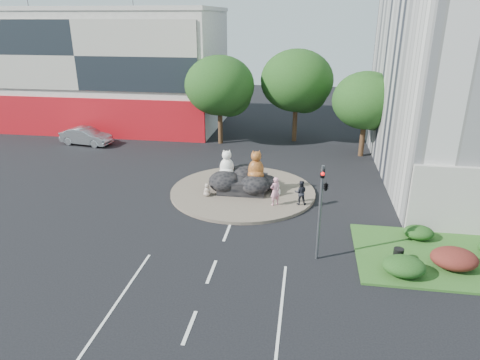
# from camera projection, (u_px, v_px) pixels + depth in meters

# --- Properties ---
(ground) EXTENTS (120.00, 120.00, 0.00)m
(ground) POSITION_uv_depth(u_px,v_px,m) (212.00, 272.00, 20.58)
(ground) COLOR black
(ground) RESTS_ON ground
(roundabout_island) EXTENTS (10.00, 10.00, 0.20)m
(roundabout_island) POSITION_uv_depth(u_px,v_px,m) (243.00, 191.00, 29.76)
(roundabout_island) COLOR brown
(roundabout_island) RESTS_ON ground
(rock_plinth) EXTENTS (3.20, 2.60, 0.90)m
(rock_plinth) POSITION_uv_depth(u_px,v_px,m) (243.00, 184.00, 29.57)
(rock_plinth) COLOR black
(rock_plinth) RESTS_ON roundabout_island
(shophouse_block) EXTENTS (25.20, 12.30, 17.40)m
(shophouse_block) POSITION_uv_depth(u_px,v_px,m) (105.00, 68.00, 46.73)
(shophouse_block) COLOR silver
(shophouse_block) RESTS_ON ground
(grass_verge) EXTENTS (10.00, 6.00, 0.12)m
(grass_verge) POSITION_uv_depth(u_px,v_px,m) (457.00, 259.00, 21.57)
(grass_verge) COLOR #2A551C
(grass_verge) RESTS_ON ground
(tree_left) EXTENTS (6.46, 6.46, 8.27)m
(tree_left) POSITION_uv_depth(u_px,v_px,m) (221.00, 88.00, 39.62)
(tree_left) COLOR #382314
(tree_left) RESTS_ON ground
(tree_mid) EXTENTS (6.84, 6.84, 8.76)m
(tree_mid) POSITION_uv_depth(u_px,v_px,m) (297.00, 84.00, 40.33)
(tree_mid) COLOR #382314
(tree_mid) RESTS_ON ground
(tree_right) EXTENTS (5.70, 5.70, 7.30)m
(tree_right) POSITION_uv_depth(u_px,v_px,m) (367.00, 103.00, 36.10)
(tree_right) COLOR #382314
(tree_right) RESTS_ON ground
(hedge_near_green) EXTENTS (2.00, 1.60, 0.90)m
(hedge_near_green) POSITION_uv_depth(u_px,v_px,m) (404.00, 266.00, 19.98)
(hedge_near_green) COLOR #1C3B12
(hedge_near_green) RESTS_ON grass_verge
(hedge_red) EXTENTS (2.20, 1.76, 0.99)m
(hedge_red) POSITION_uv_depth(u_px,v_px,m) (454.00, 259.00, 20.52)
(hedge_red) COLOR #4D1B14
(hedge_red) RESTS_ON grass_verge
(hedge_back_green) EXTENTS (1.60, 1.28, 0.72)m
(hedge_back_green) POSITION_uv_depth(u_px,v_px,m) (419.00, 232.00, 23.30)
(hedge_back_green) COLOR #1C3B12
(hedge_back_green) RESTS_ON grass_verge
(traffic_light) EXTENTS (0.44, 1.24, 5.00)m
(traffic_light) POSITION_uv_depth(u_px,v_px,m) (323.00, 193.00, 20.38)
(traffic_light) COLOR #595B60
(traffic_light) RESTS_ON ground
(street_lamp) EXTENTS (2.34, 0.22, 8.06)m
(street_lamp) POSITION_uv_depth(u_px,v_px,m) (459.00, 146.00, 24.45)
(street_lamp) COLOR #595B60
(street_lamp) RESTS_ON ground
(cat_white) EXTENTS (1.23, 1.10, 1.88)m
(cat_white) POSITION_uv_depth(u_px,v_px,m) (227.00, 163.00, 29.54)
(cat_white) COLOR white
(cat_white) RESTS_ON rock_plinth
(cat_tabby) EXTENTS (1.40, 1.27, 2.05)m
(cat_tabby) POSITION_uv_depth(u_px,v_px,m) (256.00, 165.00, 28.91)
(cat_tabby) COLOR #A26521
(cat_tabby) RESTS_ON rock_plinth
(kitten_calico) EXTENTS (0.71, 0.68, 0.91)m
(kitten_calico) POSITION_uv_depth(u_px,v_px,m) (207.00, 189.00, 28.64)
(kitten_calico) COLOR silver
(kitten_calico) RESTS_ON roundabout_island
(kitten_white) EXTENTS (0.54, 0.49, 0.80)m
(kitten_white) POSITION_uv_depth(u_px,v_px,m) (277.00, 190.00, 28.74)
(kitten_white) COLOR white
(kitten_white) RESTS_ON roundabout_island
(pedestrian_pink) EXTENTS (0.82, 0.77, 1.88)m
(pedestrian_pink) POSITION_uv_depth(u_px,v_px,m) (275.00, 191.00, 27.06)
(pedestrian_pink) COLOR pink
(pedestrian_pink) RESTS_ON roundabout_island
(pedestrian_dark) EXTENTS (0.82, 0.65, 1.61)m
(pedestrian_dark) POSITION_uv_depth(u_px,v_px,m) (301.00, 193.00, 27.21)
(pedestrian_dark) COLOR black
(pedestrian_dark) RESTS_ON roundabout_island
(parked_car) EXTENTS (5.18, 2.48, 1.64)m
(parked_car) POSITION_uv_depth(u_px,v_px,m) (86.00, 136.00, 40.69)
(parked_car) COLOR #A1A4A8
(parked_car) RESTS_ON ground
(litter_bin) EXTENTS (0.57, 0.57, 0.67)m
(litter_bin) POSITION_uv_depth(u_px,v_px,m) (398.00, 255.00, 21.17)
(litter_bin) COLOR black
(litter_bin) RESTS_ON grass_verge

